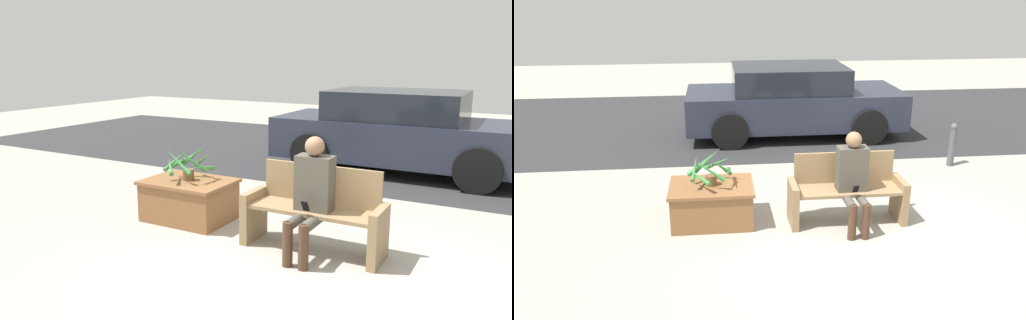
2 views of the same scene
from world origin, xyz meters
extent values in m
plane|color=#9E998E|center=(0.00, 0.00, 0.00)|extent=(30.00, 30.00, 0.00)
cube|color=#2D2D30|center=(0.00, 5.72, 0.00)|extent=(20.00, 6.00, 0.01)
cube|color=#8C704C|center=(-0.82, 0.36, 0.29)|extent=(0.09, 0.49, 0.57)
cube|color=#8C704C|center=(0.60, 0.36, 0.29)|extent=(0.09, 0.49, 0.57)
cube|color=#8C704C|center=(-0.11, 0.36, 0.45)|extent=(1.33, 0.45, 0.04)
cube|color=#8C704C|center=(-0.11, 0.59, 0.68)|extent=(1.33, 0.04, 0.42)
cube|color=#4C473D|center=(-0.08, 0.32, 0.76)|extent=(0.38, 0.22, 0.57)
sphere|color=#8C6647|center=(-0.08, 0.30, 1.15)|extent=(0.20, 0.20, 0.20)
cylinder|color=#4C473D|center=(-0.16, 0.10, 0.42)|extent=(0.11, 0.45, 0.11)
cylinder|color=#4C473D|center=(0.01, 0.10, 0.42)|extent=(0.11, 0.45, 0.11)
cylinder|color=#472D1E|center=(-0.16, -0.13, 0.23)|extent=(0.10, 0.10, 0.46)
cylinder|color=#472D1E|center=(0.01, -0.13, 0.23)|extent=(0.10, 0.10, 0.46)
cube|color=black|center=(-0.08, 0.09, 0.57)|extent=(0.07, 0.09, 0.12)
cube|color=brown|center=(-1.87, 0.55, 0.26)|extent=(1.03, 0.75, 0.52)
cube|color=brown|center=(-1.87, 0.55, 0.50)|extent=(1.08, 0.80, 0.04)
cylinder|color=brown|center=(-1.87, 0.55, 0.59)|extent=(0.14, 0.14, 0.14)
cone|color=#387F3D|center=(-1.64, 0.54, 0.70)|extent=(0.08, 0.46, 0.15)
cone|color=#387F3D|center=(-1.76, 0.72, 0.76)|extent=(0.39, 0.27, 0.26)
cone|color=#387F3D|center=(-1.90, 0.72, 0.80)|extent=(0.39, 0.14, 0.33)
cone|color=#387F3D|center=(-1.99, 0.71, 0.76)|extent=(0.38, 0.30, 0.25)
cone|color=#387F3D|center=(-2.07, 0.58, 0.75)|extent=(0.10, 0.44, 0.24)
cone|color=#387F3D|center=(-2.03, 0.41, 0.71)|extent=(0.35, 0.37, 0.16)
cone|color=#387F3D|center=(-1.88, 0.37, 0.79)|extent=(0.40, 0.08, 0.31)
cone|color=#387F3D|center=(-1.72, 0.45, 0.79)|extent=(0.28, 0.35, 0.32)
cube|color=#232838|center=(-0.17, 4.52, 0.58)|extent=(4.36, 1.80, 0.71)
cube|color=black|center=(-0.28, 4.52, 1.19)|extent=(2.27, 1.66, 0.50)
cylinder|color=black|center=(1.18, 3.62, 0.35)|extent=(0.71, 0.18, 0.71)
cylinder|color=black|center=(1.18, 5.42, 0.35)|extent=(0.71, 0.18, 0.71)
cylinder|color=black|center=(-1.53, 3.62, 0.35)|extent=(0.71, 0.18, 0.71)
cylinder|color=black|center=(-1.53, 5.42, 0.35)|extent=(0.71, 0.18, 0.71)
camera|label=1|loc=(1.82, -4.31, 2.06)|focal=35.00mm
camera|label=2|loc=(-1.76, -5.47, 2.95)|focal=35.00mm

